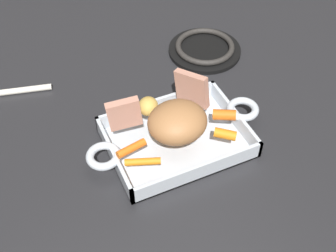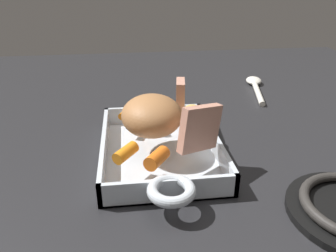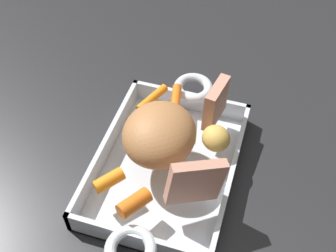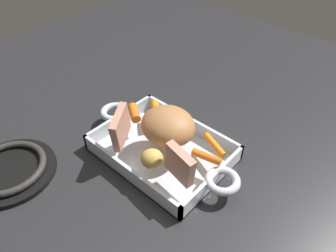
# 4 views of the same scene
# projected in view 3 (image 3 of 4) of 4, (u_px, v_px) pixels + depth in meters

# --- Properties ---
(ground_plane) EXTENTS (1.69, 1.69, 0.00)m
(ground_plane) POSITION_uv_depth(u_px,v_px,m) (167.00, 170.00, 0.71)
(ground_plane) COLOR #232326
(roasting_dish) EXTENTS (0.40, 0.22, 0.05)m
(roasting_dish) POSITION_uv_depth(u_px,v_px,m) (167.00, 164.00, 0.70)
(roasting_dish) COLOR silver
(roasting_dish) RESTS_ON ground_plane
(pork_roast) EXTENTS (0.13, 0.11, 0.07)m
(pork_roast) POSITION_uv_depth(u_px,v_px,m) (159.00, 134.00, 0.65)
(pork_roast) COLOR #A76F42
(pork_roast) RESTS_ON roasting_dish
(roast_slice_thick) EXTENTS (0.06, 0.08, 0.09)m
(roast_slice_thick) POSITION_uv_depth(u_px,v_px,m) (195.00, 182.00, 0.59)
(roast_slice_thick) COLOR tan
(roast_slice_thick) RESTS_ON roasting_dish
(roast_slice_thin) EXTENTS (0.08, 0.03, 0.08)m
(roast_slice_thin) POSITION_uv_depth(u_px,v_px,m) (216.00, 103.00, 0.70)
(roast_slice_thin) COLOR tan
(roast_slice_thin) RESTS_ON roasting_dish
(baby_carrot_northwest) EXTENTS (0.07, 0.04, 0.02)m
(baby_carrot_northwest) POSITION_uv_depth(u_px,v_px,m) (152.00, 98.00, 0.74)
(baby_carrot_northwest) COLOR orange
(baby_carrot_northwest) RESTS_ON roasting_dish
(baby_carrot_center_right) EXTENTS (0.05, 0.05, 0.02)m
(baby_carrot_center_right) POSITION_uv_depth(u_px,v_px,m) (109.00, 180.00, 0.63)
(baby_carrot_center_right) COLOR orange
(baby_carrot_center_right) RESTS_ON roasting_dish
(baby_carrot_southwest) EXTENTS (0.06, 0.05, 0.03)m
(baby_carrot_southwest) POSITION_uv_depth(u_px,v_px,m) (134.00, 203.00, 0.60)
(baby_carrot_southwest) COLOR orange
(baby_carrot_southwest) RESTS_ON roasting_dish
(baby_carrot_northeast) EXTENTS (0.07, 0.03, 0.02)m
(baby_carrot_northeast) POSITION_uv_depth(u_px,v_px,m) (176.00, 100.00, 0.74)
(baby_carrot_northeast) COLOR orange
(baby_carrot_northeast) RESTS_ON roasting_dish
(potato_golden_small) EXTENTS (0.06, 0.06, 0.04)m
(potato_golden_small) POSITION_uv_depth(u_px,v_px,m) (216.00, 138.00, 0.67)
(potato_golden_small) COLOR gold
(potato_golden_small) RESTS_ON roasting_dish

